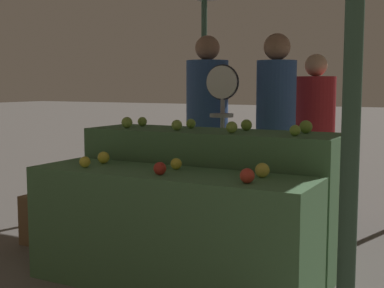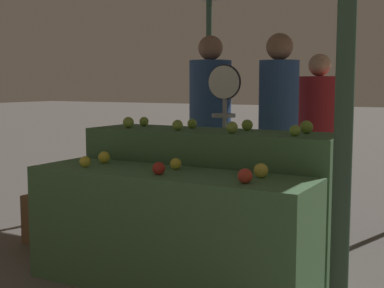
% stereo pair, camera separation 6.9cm
% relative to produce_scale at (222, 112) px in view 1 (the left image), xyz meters
% --- Properties ---
extents(ground_plane, '(60.00, 60.00, 0.00)m').
position_rel_produce_scale_xyz_m(ground_plane, '(0.20, -1.22, -1.08)').
color(ground_plane, '#66605B').
extents(display_counter_front, '(1.88, 0.55, 0.76)m').
position_rel_produce_scale_xyz_m(display_counter_front, '(0.20, -1.22, -0.70)').
color(display_counter_front, '#4C7A4C').
rests_on(display_counter_front, ground_plane).
extents(display_counter_back, '(1.88, 0.55, 0.98)m').
position_rel_produce_scale_xyz_m(display_counter_back, '(0.20, -0.62, -0.59)').
color(display_counter_back, '#4C7A4C').
rests_on(display_counter_back, ground_plane).
extents(apple_front_0, '(0.07, 0.07, 0.07)m').
position_rel_produce_scale_xyz_m(apple_front_0, '(-0.39, -1.31, -0.28)').
color(apple_front_0, gold).
rests_on(apple_front_0, display_counter_front).
extents(apple_front_1, '(0.08, 0.08, 0.08)m').
position_rel_produce_scale_xyz_m(apple_front_1, '(0.21, -1.33, -0.28)').
color(apple_front_1, '#AD281E').
rests_on(apple_front_1, display_counter_front).
extents(apple_front_2, '(0.08, 0.08, 0.08)m').
position_rel_produce_scale_xyz_m(apple_front_2, '(0.78, -1.33, -0.28)').
color(apple_front_2, red).
rests_on(apple_front_2, display_counter_front).
extents(apple_front_3, '(0.08, 0.08, 0.08)m').
position_rel_produce_scale_xyz_m(apple_front_3, '(-0.39, -1.11, -0.28)').
color(apple_front_3, gold).
rests_on(apple_front_3, display_counter_front).
extents(apple_front_4, '(0.07, 0.07, 0.07)m').
position_rel_produce_scale_xyz_m(apple_front_4, '(0.19, -1.10, -0.28)').
color(apple_front_4, gold).
rests_on(apple_front_4, display_counter_front).
extents(apple_front_5, '(0.09, 0.09, 0.09)m').
position_rel_produce_scale_xyz_m(apple_front_5, '(0.79, -1.12, -0.28)').
color(apple_front_5, gold).
rests_on(apple_front_5, display_counter_front).
extents(apple_back_0, '(0.09, 0.09, 0.09)m').
position_rel_produce_scale_xyz_m(apple_back_0, '(-0.47, -0.72, -0.06)').
color(apple_back_0, '#8EB247').
rests_on(apple_back_0, display_counter_back).
extents(apple_back_1, '(0.08, 0.08, 0.08)m').
position_rel_produce_scale_xyz_m(apple_back_1, '(-0.02, -0.72, -0.06)').
color(apple_back_1, '#8EB247').
rests_on(apple_back_1, display_counter_back).
extents(apple_back_2, '(0.08, 0.08, 0.08)m').
position_rel_produce_scale_xyz_m(apple_back_2, '(0.42, -0.73, -0.06)').
color(apple_back_2, '#8EB247').
rests_on(apple_back_2, display_counter_back).
extents(apple_back_3, '(0.07, 0.07, 0.07)m').
position_rel_produce_scale_xyz_m(apple_back_3, '(0.86, -0.73, -0.06)').
color(apple_back_3, '#84AD3D').
rests_on(apple_back_3, display_counter_back).
extents(apple_back_4, '(0.07, 0.07, 0.07)m').
position_rel_produce_scale_xyz_m(apple_back_4, '(-0.47, -0.51, -0.06)').
color(apple_back_4, '#8EB247').
rests_on(apple_back_4, display_counter_back).
extents(apple_back_5, '(0.07, 0.07, 0.07)m').
position_rel_produce_scale_xyz_m(apple_back_5, '(-0.02, -0.51, -0.06)').
color(apple_back_5, '#84AD3D').
rests_on(apple_back_5, display_counter_back).
extents(apple_back_6, '(0.08, 0.08, 0.08)m').
position_rel_produce_scale_xyz_m(apple_back_6, '(0.43, -0.50, -0.06)').
color(apple_back_6, '#7AA338').
rests_on(apple_back_6, display_counter_back).
extents(apple_back_7, '(0.09, 0.09, 0.09)m').
position_rel_produce_scale_xyz_m(apple_back_7, '(0.87, -0.51, -0.06)').
color(apple_back_7, '#7AA338').
rests_on(apple_back_7, display_counter_back).
extents(produce_scale, '(0.30, 0.20, 1.48)m').
position_rel_produce_scale_xyz_m(produce_scale, '(0.00, 0.00, 0.00)').
color(produce_scale, '#99999E').
rests_on(produce_scale, ground_plane).
extents(person_vendor_at_scale, '(0.43, 0.43, 1.75)m').
position_rel_produce_scale_xyz_m(person_vendor_at_scale, '(0.36, 0.34, -0.06)').
color(person_vendor_at_scale, '#2D2D38').
rests_on(person_vendor_at_scale, ground_plane).
extents(person_customer_left, '(0.49, 0.49, 1.77)m').
position_rel_produce_scale_xyz_m(person_customer_left, '(-0.38, 0.47, -0.06)').
color(person_customer_left, '#2D2D38').
rests_on(person_customer_left, ground_plane).
extents(person_customer_right, '(0.42, 0.42, 1.60)m').
position_rel_produce_scale_xyz_m(person_customer_right, '(0.53, 0.94, -0.17)').
color(person_customer_right, '#2D2D38').
rests_on(person_customer_right, ground_plane).
extents(wooden_crate_side, '(0.40, 0.40, 0.40)m').
position_rel_produce_scale_xyz_m(wooden_crate_side, '(-1.17, -0.78, -0.88)').
color(wooden_crate_side, brown).
rests_on(wooden_crate_side, ground_plane).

